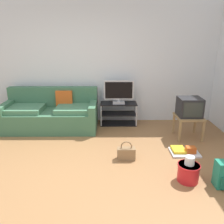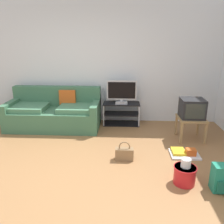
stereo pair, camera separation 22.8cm
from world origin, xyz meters
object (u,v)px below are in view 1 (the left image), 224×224
at_px(side_table, 189,120).
at_px(crt_tv, 190,107).
at_px(couch, 52,114).
at_px(handbag, 126,153).
at_px(cleaning_bucket, 188,171).
at_px(tv_stand, 118,113).
at_px(flat_tv, 119,92).
at_px(floor_tray, 184,151).

xyz_separation_m(side_table, crt_tv, (0.00, 0.02, 0.25)).
bearing_deg(couch, side_table, -10.68).
bearing_deg(handbag, cleaning_bucket, -36.77).
xyz_separation_m(tv_stand, cleaning_bucket, (0.88, -2.27, -0.10)).
xyz_separation_m(side_table, handbag, (-1.28, -0.89, -0.26)).
distance_m(handbag, cleaning_bucket, 1.02).
height_order(couch, side_table, couch).
bearing_deg(handbag, couch, 137.38).
distance_m(flat_tv, floor_tray, 1.94).
relative_size(couch, handbag, 6.21).
height_order(flat_tv, handbag, flat_tv).
distance_m(tv_stand, flat_tv, 0.51).
xyz_separation_m(flat_tv, side_table, (1.35, -0.75, -0.39)).
bearing_deg(crt_tv, tv_stand, 150.71).
bearing_deg(handbag, crt_tv, 35.26).
xyz_separation_m(handbag, cleaning_bucket, (0.81, -0.61, 0.04)).
relative_size(handbag, floor_tray, 0.67).
height_order(flat_tv, side_table, flat_tv).
height_order(side_table, floor_tray, side_table).
height_order(couch, cleaning_bucket, couch).
bearing_deg(floor_tray, handbag, -168.86).
bearing_deg(tv_stand, side_table, -29.81).
height_order(cleaning_bucket, floor_tray, cleaning_bucket).
xyz_separation_m(cleaning_bucket, floor_tray, (0.20, 0.81, -0.11)).
bearing_deg(cleaning_bucket, crt_tv, 72.82).
distance_m(side_table, floor_tray, 0.81).
distance_m(flat_tv, side_table, 1.60).
bearing_deg(crt_tv, floor_tray, -110.64).
distance_m(side_table, crt_tv, 0.26).
distance_m(side_table, handbag, 1.58).
height_order(side_table, crt_tv, crt_tv).
xyz_separation_m(couch, tv_stand, (1.48, 0.24, -0.07)).
relative_size(side_table, cleaning_bucket, 1.35).
relative_size(tv_stand, side_table, 1.63).
distance_m(couch, floor_tray, 2.86).
relative_size(cleaning_bucket, floor_tray, 0.78).
xyz_separation_m(crt_tv, floor_tray, (-0.27, -0.71, -0.59)).
bearing_deg(floor_tray, tv_stand, 126.56).
bearing_deg(crt_tv, cleaning_bucket, -107.18).
bearing_deg(side_table, cleaning_bucket, -107.36).
height_order(handbag, cleaning_bucket, cleaning_bucket).
bearing_deg(cleaning_bucket, floor_tray, 75.95).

